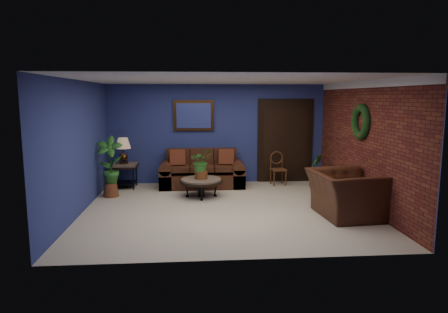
{
  "coord_description": "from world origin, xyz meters",
  "views": [
    {
      "loc": [
        -0.63,
        -7.61,
        2.19
      ],
      "look_at": [
        0.01,
        0.55,
        0.96
      ],
      "focal_mm": 32.0,
      "sensor_mm": 36.0,
      "label": 1
    }
  ],
  "objects": [
    {
      "name": "sofa",
      "position": [
        -0.41,
        2.08,
        0.3
      ],
      "size": [
        2.04,
        0.88,
        0.92
      ],
      "color": "#431E13",
      "rests_on": "ground"
    },
    {
      "name": "floor",
      "position": [
        0.0,
        0.0,
        0.0
      ],
      "size": [
        5.5,
        5.5,
        0.0
      ],
      "primitive_type": "plane",
      "color": "beige",
      "rests_on": "ground"
    },
    {
      "name": "coffee_table",
      "position": [
        -0.46,
        0.99,
        0.35
      ],
      "size": [
        0.94,
        0.94,
        0.4
      ],
      "rotation": [
        0.0,
        0.0,
        0.17
      ],
      "color": "#514A46",
      "rests_on": "ground"
    },
    {
      "name": "coffee_plant",
      "position": [
        -0.46,
        0.99,
        0.76
      ],
      "size": [
        0.54,
        0.49,
        0.66
      ],
      "color": "brown",
      "rests_on": "coffee_table"
    },
    {
      "name": "side_chair",
      "position": [
        1.49,
        2.11,
        0.47
      ],
      "size": [
        0.39,
        0.39,
        0.83
      ],
      "rotation": [
        0.0,
        0.0,
        0.1
      ],
      "color": "#5D2F1A",
      "rests_on": "ground"
    },
    {
      "name": "closet_door",
      "position": [
        1.75,
        2.47,
        1.05
      ],
      "size": [
        1.44,
        0.06,
        2.18
      ],
      "primitive_type": "cube",
      "color": "black",
      "rests_on": "wall_back"
    },
    {
      "name": "end_table",
      "position": [
        -2.3,
        2.05,
        0.45
      ],
      "size": [
        0.64,
        0.64,
        0.59
      ],
      "color": "#514A46",
      "rests_on": "ground"
    },
    {
      "name": "crown_molding",
      "position": [
        2.72,
        0.0,
        2.43
      ],
      "size": [
        0.03,
        5.0,
        0.14
      ],
      "primitive_type": "cube",
      "color": "white",
      "rests_on": "wall_right_brick"
    },
    {
      "name": "ceiling",
      "position": [
        0.0,
        0.0,
        2.5
      ],
      "size": [
        5.5,
        5.0,
        0.02
      ],
      "primitive_type": "cube",
      "color": "silver",
      "rests_on": "wall_back"
    },
    {
      "name": "floor_plant",
      "position": [
        2.35,
        1.79,
        0.43
      ],
      "size": [
        0.43,
        0.38,
        0.82
      ],
      "color": "brown",
      "rests_on": "ground"
    },
    {
      "name": "tall_plant",
      "position": [
        -2.45,
        1.17,
        0.72
      ],
      "size": [
        0.6,
        0.43,
        1.34
      ],
      "color": "brown",
      "rests_on": "ground"
    },
    {
      "name": "table_lamp",
      "position": [
        -2.3,
        2.05,
        0.98
      ],
      "size": [
        0.36,
        0.36,
        0.61
      ],
      "color": "#452A12",
      "rests_on": "end_table"
    },
    {
      "name": "armchair",
      "position": [
        2.15,
        -0.66,
        0.42
      ],
      "size": [
        1.22,
        1.37,
        0.84
      ],
      "primitive_type": "imported",
      "rotation": [
        0.0,
        0.0,
        1.65
      ],
      "color": "#431E13",
      "rests_on": "ground"
    },
    {
      "name": "wall_right_brick",
      "position": [
        2.75,
        0.0,
        1.25
      ],
      "size": [
        0.04,
        5.0,
        2.5
      ],
      "primitive_type": "cube",
      "color": "maroon",
      "rests_on": "ground"
    },
    {
      "name": "wreath",
      "position": [
        2.69,
        0.05,
        1.7
      ],
      "size": [
        0.16,
        0.72,
        0.72
      ],
      "primitive_type": "torus",
      "rotation": [
        0.0,
        1.57,
        0.0
      ],
      "color": "black",
      "rests_on": "wall_right_brick"
    },
    {
      "name": "wall_mirror",
      "position": [
        -0.6,
        2.46,
        1.72
      ],
      "size": [
        1.02,
        0.06,
        0.77
      ],
      "primitive_type": "cube",
      "color": "#452A12",
      "rests_on": "wall_back"
    },
    {
      "name": "wall_back",
      "position": [
        0.0,
        2.5,
        1.25
      ],
      "size": [
        5.5,
        0.04,
        2.5
      ],
      "primitive_type": "cube",
      "color": "navy",
      "rests_on": "ground"
    },
    {
      "name": "wall_left",
      "position": [
        -2.75,
        0.0,
        1.25
      ],
      "size": [
        0.04,
        5.0,
        2.5
      ],
      "primitive_type": "cube",
      "color": "navy",
      "rests_on": "ground"
    }
  ]
}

